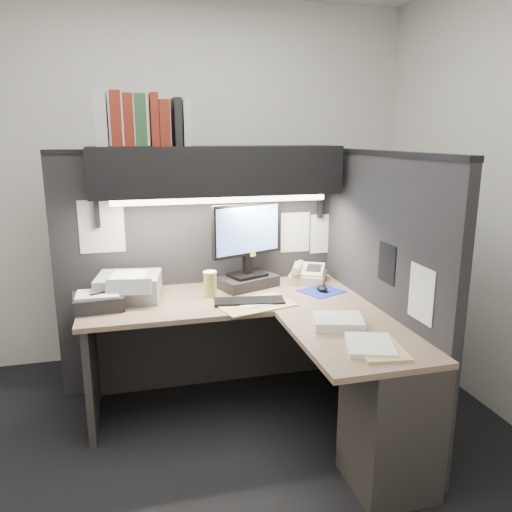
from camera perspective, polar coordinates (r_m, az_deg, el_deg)
The scene contains 22 objects.
floor at distance 2.95m, azimuth -3.67°, elevation -21.81°, with size 3.50×3.50×0.00m, color black.
wall_back at distance 3.91m, azimuth -8.21°, elevation 8.14°, with size 3.50×0.04×2.70m, color silver.
wall_front at distance 1.04m, azimuth 11.26°, elevation -6.89°, with size 3.50×0.04×2.70m, color silver.
partition_back at distance 3.46m, azimuth -6.32°, elevation -1.79°, with size 1.90×0.06×1.60m, color black.
partition_right at distance 3.06m, azimuth 13.81°, elevation -4.16°, with size 0.06×1.50×1.60m, color black.
desk at distance 2.82m, azimuth 4.95°, elevation -13.17°, with size 1.70×1.53×0.73m.
overhead_shelf at distance 3.18m, azimuth -4.45°, elevation 9.74°, with size 1.55×0.34×0.30m, color black.
task_light_tube at distance 3.06m, azimuth -3.93°, elevation 6.39°, with size 0.04×0.04×1.32m, color white.
monitor at distance 3.27m, azimuth -0.98°, elevation 0.18°, with size 0.50×0.35×0.56m.
keyboard at distance 3.01m, azimuth -0.78°, elevation -5.20°, with size 0.42×0.14×0.02m, color black.
mousepad at distance 3.26m, azimuth 7.49°, elevation -4.01°, with size 0.24×0.22×0.00m, color navy.
mouse at distance 3.25m, azimuth 7.55°, elevation -3.69°, with size 0.06×0.10×0.04m, color black.
telephone at distance 3.47m, azimuth 5.94°, elevation -2.12°, with size 0.23×0.24×0.10m, color beige.
coffee_cup at distance 3.13m, azimuth -5.26°, elevation -3.29°, with size 0.08×0.08×0.15m, color #BFB64C.
printer at distance 3.18m, azimuth -14.31°, elevation -3.41°, with size 0.37×0.32×0.15m, color #999B9E.
notebook_stack at distance 3.05m, azimuth -17.57°, elevation -5.01°, with size 0.28×0.23×0.08m, color black.
open_folder at distance 2.98m, azimuth -0.12°, elevation -5.53°, with size 0.44×0.28×0.01m, color tan.
paper_stack_a at distance 2.69m, azimuth 9.34°, elevation -7.42°, with size 0.26×0.22×0.05m, color white.
paper_stack_b at distance 2.46m, azimuth 12.89°, elevation -9.93°, with size 0.22×0.27×0.03m, color white.
manila_stack at distance 2.44m, azimuth 14.02°, elevation -10.36°, with size 0.21×0.27×0.02m, color tan.
binder_row at distance 3.12m, azimuth -13.03°, elevation 14.82°, with size 0.54×0.25×0.31m.
pinned_papers at distance 3.12m, azimuth 1.68°, elevation 1.44°, with size 1.76×1.31×0.51m.
Camera 1 is at (-0.43, -2.37, 1.71)m, focal length 35.00 mm.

